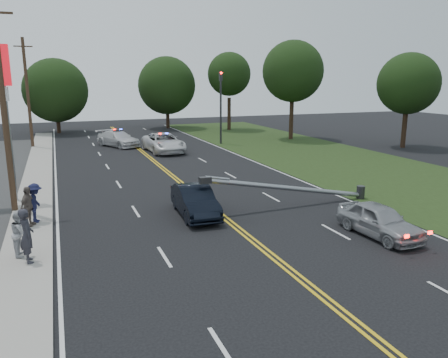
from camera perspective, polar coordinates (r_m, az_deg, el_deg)
name	(u,v)px	position (r m, az deg, el deg)	size (l,w,h in m)	color
ground	(311,288)	(14.24, 11.32, -13.74)	(120.00, 120.00, 0.00)	black
sidewalk	(31,221)	(21.63, -23.87, -5.07)	(1.80, 70.00, 0.12)	#9C978D
grass_verge	(410,182)	(29.78, 23.17, -0.39)	(12.00, 80.00, 0.01)	black
centerline_yellow	(207,204)	(22.71, -2.22, -3.24)	(0.36, 80.00, 0.00)	gold
traffic_signal	(221,101)	(43.49, -0.43, 10.13)	(0.28, 0.41, 7.05)	#2D2D30
fallen_streetlight	(298,188)	(22.42, 9.62, -1.22)	(9.36, 0.44, 1.91)	#2D2D30
utility_pole_mid	(3,107)	(22.79, -26.85, 8.43)	(1.60, 0.28, 10.00)	#382619
utility_pole_far	(28,93)	(44.72, -24.27, 10.22)	(1.60, 0.28, 10.00)	#382619
tree_6	(56,90)	(55.96, -21.14, 10.73)	(7.43, 7.43, 8.73)	black
tree_7	(167,86)	(58.18, -7.48, 12.01)	(7.39, 7.39, 9.20)	black
tree_8	(229,74)	(55.85, 0.68, 13.52)	(5.37, 5.37, 9.62)	black
tree_9	(293,71)	(47.58, 8.99, 13.71)	(6.39, 6.39, 10.31)	black
tree_13	(408,84)	(44.33, 22.94, 11.40)	(5.59, 5.59, 8.72)	black
crashed_sedan	(195,201)	(20.66, -3.81, -2.87)	(1.51, 4.33, 1.43)	black
waiting_sedan	(379,220)	(19.07, 19.62, -5.10)	(1.59, 3.95, 1.35)	#95989D
emergency_a	(164,143)	(39.16, -7.89, 4.73)	(2.75, 5.96, 1.66)	silver
emergency_b	(118,139)	(43.17, -13.66, 5.13)	(2.08, 5.12, 1.49)	silver
bystander_a	(27,236)	(16.56, -24.36, -6.74)	(0.70, 0.46, 1.92)	#2A2931
bystander_b	(20,233)	(17.34, -25.05, -6.43)	(0.80, 0.62, 1.65)	#B2B2B7
bystander_c	(35,203)	(21.00, -23.42, -2.88)	(1.13, 0.65, 1.75)	#171939
bystander_d	(28,206)	(20.56, -24.23, -3.29)	(1.02, 0.43, 1.74)	#61554E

